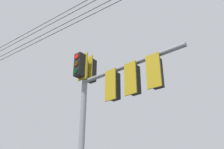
# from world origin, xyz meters

# --- Properties ---
(signal_mast_assembly) EXTENTS (4.14, 1.02, 6.84)m
(signal_mast_assembly) POSITION_xyz_m (-1.29, -0.78, 4.94)
(signal_mast_assembly) COLOR gray
(signal_mast_assembly) RESTS_ON ground
(overhead_wire_span) EXTENTS (21.32, 3.87, 1.13)m
(overhead_wire_span) POSITION_xyz_m (0.63, -0.50, 9.18)
(overhead_wire_span) COLOR black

